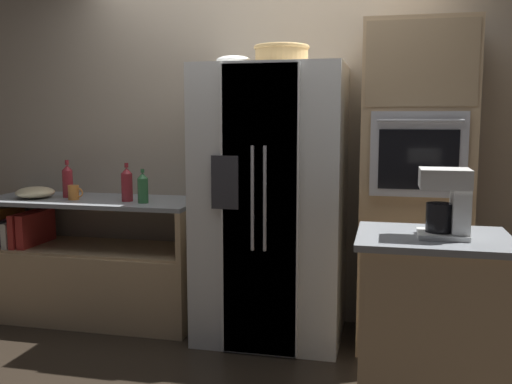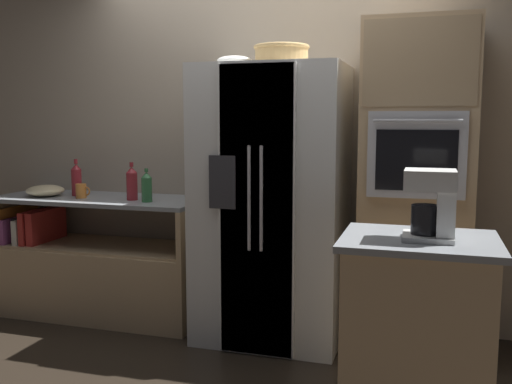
# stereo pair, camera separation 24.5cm
# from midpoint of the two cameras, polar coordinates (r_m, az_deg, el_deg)

# --- Properties ---
(ground_plane) EXTENTS (20.00, 20.00, 0.00)m
(ground_plane) POSITION_cam_midpoint_polar(r_m,az_deg,el_deg) (4.04, -2.74, -13.95)
(ground_plane) COLOR black
(wall_back) EXTENTS (12.00, 0.06, 2.80)m
(wall_back) POSITION_cam_midpoint_polar(r_m,az_deg,el_deg) (4.16, -1.31, 6.42)
(wall_back) COLOR tan
(wall_back) RESTS_ON ground_plane
(counter_left) EXTENTS (1.58, 0.62, 0.89)m
(counter_left) POSITION_cam_midpoint_polar(r_m,az_deg,el_deg) (4.46, -17.61, -7.85)
(counter_left) COLOR tan
(counter_left) RESTS_ON ground_plane
(refrigerator) EXTENTS (0.94, 0.77, 1.81)m
(refrigerator) POSITION_cam_midpoint_polar(r_m,az_deg,el_deg) (3.78, -0.31, -1.24)
(refrigerator) COLOR silver
(refrigerator) RESTS_ON ground_plane
(wall_oven) EXTENTS (0.66, 0.68, 2.05)m
(wall_oven) POSITION_cam_midpoint_polar(r_m,az_deg,el_deg) (3.72, 13.74, 0.38)
(wall_oven) COLOR tan
(wall_oven) RESTS_ON ground_plane
(island_counter) EXTENTS (0.68, 0.57, 0.94)m
(island_counter) POSITION_cam_midpoint_polar(r_m,az_deg,el_deg) (2.80, 14.53, -13.68)
(island_counter) COLOR tan
(island_counter) RESTS_ON ground_plane
(wicker_basket) EXTENTS (0.35, 0.35, 0.12)m
(wicker_basket) POSITION_cam_midpoint_polar(r_m,az_deg,el_deg) (3.67, 0.62, 13.64)
(wicker_basket) COLOR tan
(wicker_basket) RESTS_ON refrigerator
(fruit_bowl) EXTENTS (0.22, 0.22, 0.06)m
(fruit_bowl) POSITION_cam_midpoint_polar(r_m,az_deg,el_deg) (3.75, -4.16, 13.00)
(fruit_bowl) COLOR white
(fruit_bowl) RESTS_ON refrigerator
(bottle_tall) EXTENTS (0.07, 0.07, 0.24)m
(bottle_tall) POSITION_cam_midpoint_polar(r_m,az_deg,el_deg) (4.02, -12.97, 0.42)
(bottle_tall) COLOR #33723F
(bottle_tall) RESTS_ON counter_left
(bottle_short) EXTENTS (0.08, 0.08, 0.28)m
(bottle_short) POSITION_cam_midpoint_polar(r_m,az_deg,el_deg) (4.46, -19.83, 1.06)
(bottle_short) COLOR maroon
(bottle_short) RESTS_ON counter_left
(bottle_wide) EXTENTS (0.08, 0.08, 0.27)m
(bottle_wide) POSITION_cam_midpoint_polar(r_m,az_deg,el_deg) (4.13, -14.46, 0.76)
(bottle_wide) COLOR maroon
(bottle_wide) RESTS_ON counter_left
(mug) EXTENTS (0.11, 0.08, 0.10)m
(mug) POSITION_cam_midpoint_polar(r_m,az_deg,el_deg) (4.32, -19.31, -0.05)
(mug) COLOR orange
(mug) RESTS_ON counter_left
(mixing_bowl) EXTENTS (0.28, 0.28, 0.08)m
(mixing_bowl) POSITION_cam_midpoint_polar(r_m,az_deg,el_deg) (4.51, -22.67, -0.04)
(mixing_bowl) COLOR beige
(mixing_bowl) RESTS_ON counter_left
(coffee_maker) EXTENTS (0.22, 0.20, 0.31)m
(coffee_maker) POSITION_cam_midpoint_polar(r_m,az_deg,el_deg) (2.61, 16.26, -0.82)
(coffee_maker) COLOR white
(coffee_maker) RESTS_ON island_counter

